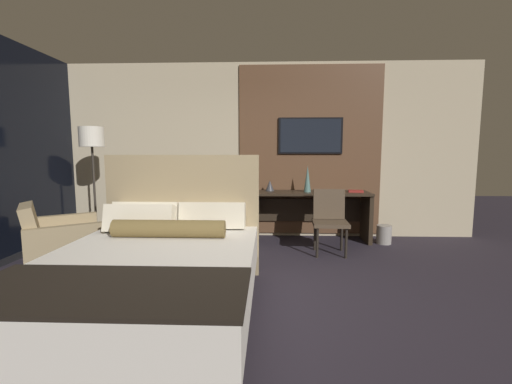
# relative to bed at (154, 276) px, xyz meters

# --- Properties ---
(ground_plane) EXTENTS (16.00, 16.00, 0.00)m
(ground_plane) POSITION_rel_bed_xyz_m (0.69, 0.28, -0.34)
(ground_plane) COLOR #28232D
(wall_back_tv_panel) EXTENTS (7.20, 0.09, 2.80)m
(wall_back_tv_panel) POSITION_rel_bed_xyz_m (0.82, 2.87, 1.06)
(wall_back_tv_panel) COLOR #BCAD8E
(wall_back_tv_panel) RESTS_ON ground_plane
(bed) EXTENTS (1.70, 2.26, 1.35)m
(bed) POSITION_rel_bed_xyz_m (0.00, 0.00, 0.00)
(bed) COLOR #33281E
(bed) RESTS_ON ground_plane
(desk) EXTENTS (1.77, 0.56, 0.77)m
(desk) POSITION_rel_bed_xyz_m (1.63, 2.57, 0.18)
(desk) COLOR #2D2319
(desk) RESTS_ON ground_plane
(tv) EXTENTS (1.02, 0.04, 0.57)m
(tv) POSITION_rel_bed_xyz_m (1.63, 2.80, 1.30)
(tv) COLOR black
(desk_chair) EXTENTS (0.49, 0.48, 0.87)m
(desk_chair) POSITION_rel_bed_xyz_m (1.80, 1.91, 0.17)
(desk_chair) COLOR #4C3D2D
(desk_chair) RESTS_ON ground_plane
(armchair_by_window) EXTENTS (1.21, 1.22, 0.77)m
(armchair_by_window) POSITION_rel_bed_xyz_m (-1.62, 1.33, -0.09)
(armchair_by_window) COLOR #998460
(armchair_by_window) RESTS_ON ground_plane
(floor_lamp) EXTENTS (0.34, 0.34, 1.74)m
(floor_lamp) POSITION_rel_bed_xyz_m (-1.56, 2.07, 1.12)
(floor_lamp) COLOR #282623
(floor_lamp) RESTS_ON ground_plane
(vase_tall) EXTENTS (0.11, 0.11, 0.41)m
(vase_tall) POSITION_rel_bed_xyz_m (1.56, 2.50, 0.63)
(vase_tall) COLOR #4C706B
(vase_tall) RESTS_ON desk
(vase_short) EXTENTS (0.14, 0.14, 0.17)m
(vase_short) POSITION_rel_bed_xyz_m (0.98, 2.64, 0.51)
(vase_short) COLOR #333338
(vase_short) RESTS_ON desk
(book) EXTENTS (0.24, 0.18, 0.03)m
(book) POSITION_rel_bed_xyz_m (2.30, 2.51, 0.44)
(book) COLOR maroon
(book) RESTS_ON desk
(waste_bin) EXTENTS (0.22, 0.22, 0.28)m
(waste_bin) POSITION_rel_bed_xyz_m (2.71, 2.39, -0.20)
(waste_bin) COLOR gray
(waste_bin) RESTS_ON ground_plane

